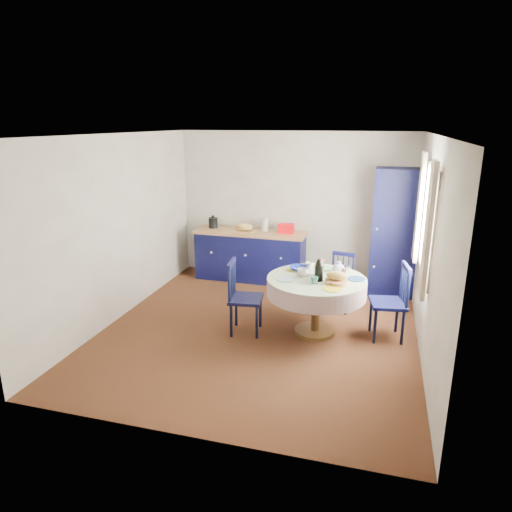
{
  "coord_description": "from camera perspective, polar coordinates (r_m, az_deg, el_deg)",
  "views": [
    {
      "loc": [
        1.42,
        -5.35,
        2.65
      ],
      "look_at": [
        -0.11,
        0.2,
        0.94
      ],
      "focal_mm": 32.0,
      "sensor_mm": 36.0,
      "label": 1
    }
  ],
  "objects": [
    {
      "name": "cobalt_bowl",
      "position": [
        6.03,
        5.39,
        -1.57
      ],
      "size": [
        0.25,
        0.25,
        0.06
      ],
      "primitive_type": "imported",
      "color": "navy",
      "rests_on": "dining_table"
    },
    {
      "name": "wall_left",
      "position": [
        6.5,
        -16.78,
        3.36
      ],
      "size": [
        0.02,
        4.5,
        2.5
      ],
      "primitive_type": "cube",
      "color": "white",
      "rests_on": "floor"
    },
    {
      "name": "window",
      "position": [
        5.78,
        20.47,
        4.23
      ],
      "size": [
        0.1,
        1.74,
        1.45
      ],
      "color": "white",
      "rests_on": "wall_right"
    },
    {
      "name": "mug_c",
      "position": [
        6.0,
        10.72,
        -1.74
      ],
      "size": [
        0.12,
        0.12,
        0.09
      ],
      "primitive_type": "imported",
      "color": "black",
      "rests_on": "dining_table"
    },
    {
      "name": "wall_back",
      "position": [
        7.86,
        4.8,
        6.19
      ],
      "size": [
        4.0,
        0.02,
        2.5
      ],
      "primitive_type": "cube",
      "color": "white",
      "rests_on": "floor"
    },
    {
      "name": "kitchen_counter",
      "position": [
        7.86,
        -0.72,
        0.2
      ],
      "size": [
        1.91,
        0.62,
        1.09
      ],
      "rotation": [
        0.0,
        0.0,
        -0.01
      ],
      "color": "black",
      "rests_on": "floor"
    },
    {
      "name": "floor",
      "position": [
        6.14,
        0.51,
        -9.09
      ],
      "size": [
        4.5,
        4.5,
        0.0
      ],
      "primitive_type": "plane",
      "color": "black",
      "rests_on": "ground"
    },
    {
      "name": "chair_far",
      "position": [
        6.72,
        10.46,
        -3.16
      ],
      "size": [
        0.43,
        0.41,
        0.83
      ],
      "rotation": [
        0.0,
        0.0,
        -0.18
      ],
      "color": "black",
      "rests_on": "floor"
    },
    {
      "name": "dining_table",
      "position": [
        5.83,
        7.63,
        -3.89
      ],
      "size": [
        1.25,
        1.25,
        1.04
      ],
      "color": "#4E3516",
      "rests_on": "floor"
    },
    {
      "name": "chair_left",
      "position": [
        5.87,
        -1.67,
        -5.12
      ],
      "size": [
        0.46,
        0.48,
        0.96
      ],
      "rotation": [
        0.0,
        0.0,
        1.7
      ],
      "color": "black",
      "rests_on": "floor"
    },
    {
      "name": "pantry_cabinet",
      "position": [
        7.39,
        16.91,
        2.8
      ],
      "size": [
        0.69,
        0.51,
        1.98
      ],
      "rotation": [
        0.0,
        0.0,
        0.0
      ],
      "color": "black",
      "rests_on": "floor"
    },
    {
      "name": "chair_right",
      "position": [
        5.95,
        16.56,
        -5.46
      ],
      "size": [
        0.48,
        0.5,
        0.97
      ],
      "rotation": [
        0.0,
        0.0,
        -1.39
      ],
      "color": "black",
      "rests_on": "floor"
    },
    {
      "name": "ceiling",
      "position": [
        5.53,
        0.58,
        14.95
      ],
      "size": [
        4.5,
        4.5,
        0.0
      ],
      "primitive_type": "plane",
      "rotation": [
        3.14,
        0.0,
        0.0
      ],
      "color": "white",
      "rests_on": "wall_back"
    },
    {
      "name": "mug_b",
      "position": [
        5.58,
        7.32,
        -3.02
      ],
      "size": [
        0.09,
        0.09,
        0.09
      ],
      "primitive_type": "imported",
      "color": "#2C6A63",
      "rests_on": "dining_table"
    },
    {
      "name": "mug_d",
      "position": [
        6.09,
        6.72,
        -1.26
      ],
      "size": [
        0.11,
        0.11,
        0.1
      ],
      "primitive_type": "imported",
      "color": "silver",
      "rests_on": "dining_table"
    },
    {
      "name": "mug_a",
      "position": [
        5.81,
        5.85,
        -2.07
      ],
      "size": [
        0.13,
        0.13,
        0.1
      ],
      "primitive_type": "imported",
      "color": "silver",
      "rests_on": "dining_table"
    },
    {
      "name": "wall_right",
      "position": [
        5.56,
        20.89,
        0.8
      ],
      "size": [
        0.02,
        4.5,
        2.5
      ],
      "primitive_type": "cube",
      "color": "white",
      "rests_on": "floor"
    }
  ]
}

